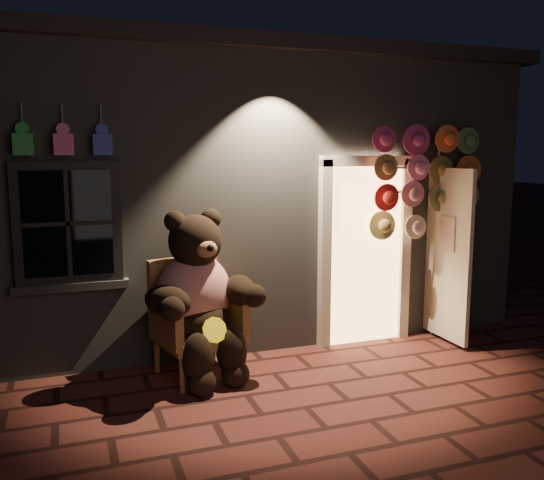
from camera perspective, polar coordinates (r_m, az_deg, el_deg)
name	(u,v)px	position (r m, az deg, el deg)	size (l,w,h in m)	color
ground	(306,407)	(5.29, 3.41, -16.22)	(60.00, 60.00, 0.00)	#562621
shop_building	(202,186)	(8.63, -6.95, 5.36)	(7.30, 5.95, 3.51)	slate
wicker_armchair	(194,317)	(5.92, -7.74, -7.57)	(0.94, 0.88, 1.16)	#995D3B
teddy_bear	(199,297)	(5.72, -7.26, -5.63)	(1.20, 1.07, 1.70)	#B51713
hat_rack	(425,177)	(6.91, 14.91, 6.03)	(1.44, 0.22, 2.54)	#59595E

